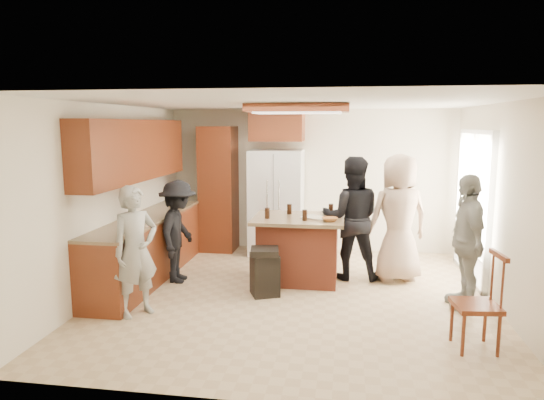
# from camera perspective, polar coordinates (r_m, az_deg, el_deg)

# --- Properties ---
(person_front_left) EXTENTS (0.67, 0.70, 1.54)m
(person_front_left) POSITION_cam_1_polar(r_m,az_deg,el_deg) (5.90, -15.75, -5.82)
(person_front_left) COLOR gray
(person_front_left) RESTS_ON ground
(person_behind_left) EXTENTS (0.89, 0.57, 1.79)m
(person_behind_left) POSITION_cam_1_polar(r_m,az_deg,el_deg) (7.11, 9.33, -2.11)
(person_behind_left) COLOR black
(person_behind_left) RESTS_ON ground
(person_behind_right) EXTENTS (1.04, 0.85, 1.83)m
(person_behind_right) POSITION_cam_1_polar(r_m,az_deg,el_deg) (7.12, 14.65, -2.07)
(person_behind_right) COLOR tan
(person_behind_right) RESTS_ON ground
(person_side_right) EXTENTS (0.54, 0.99, 1.65)m
(person_side_right) POSITION_cam_1_polar(r_m,az_deg,el_deg) (6.40, 21.91, -4.49)
(person_side_right) COLOR #97968E
(person_side_right) RESTS_ON ground
(person_counter) EXTENTS (0.47, 0.96, 1.46)m
(person_counter) POSITION_cam_1_polar(r_m,az_deg,el_deg) (7.02, -10.96, -3.65)
(person_counter) COLOR black
(person_counter) RESTS_ON ground
(left_cabinetry) EXTENTS (0.64, 3.00, 2.30)m
(left_cabinetry) POSITION_cam_1_polar(r_m,az_deg,el_deg) (7.19, -14.96, -1.66)
(left_cabinetry) COLOR maroon
(left_cabinetry) RESTS_ON ground
(back_wall_units) EXTENTS (1.80, 0.60, 2.45)m
(back_wall_units) POSITION_cam_1_polar(r_m,az_deg,el_deg) (8.54, -4.60, 3.13)
(back_wall_units) COLOR maroon
(back_wall_units) RESTS_ON ground
(refrigerator) EXTENTS (0.90, 0.76, 1.80)m
(refrigerator) POSITION_cam_1_polar(r_m,az_deg,el_deg) (8.38, 0.53, -0.26)
(refrigerator) COLOR white
(refrigerator) RESTS_ON ground
(kitchen_island) EXTENTS (1.28, 1.03, 0.93)m
(kitchen_island) POSITION_cam_1_polar(r_m,az_deg,el_deg) (7.01, 3.13, -5.67)
(kitchen_island) COLOR #9A3E27
(kitchen_island) RESTS_ON ground
(island_items) EXTENTS (1.04, 0.74, 0.15)m
(island_items) POSITION_cam_1_polar(r_m,az_deg,el_deg) (6.80, 4.89, -1.85)
(island_items) COLOR silver
(island_items) RESTS_ON kitchen_island
(trash_bin) EXTENTS (0.45, 0.45, 0.63)m
(trash_bin) POSITION_cam_1_polar(r_m,az_deg,el_deg) (6.45, -0.86, -8.40)
(trash_bin) COLOR black
(trash_bin) RESTS_ON ground
(spindle_chair) EXTENTS (0.46, 0.46, 0.99)m
(spindle_chair) POSITION_cam_1_polar(r_m,az_deg,el_deg) (5.34, 23.08, -11.35)
(spindle_chair) COLOR maroon
(spindle_chair) RESTS_ON ground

